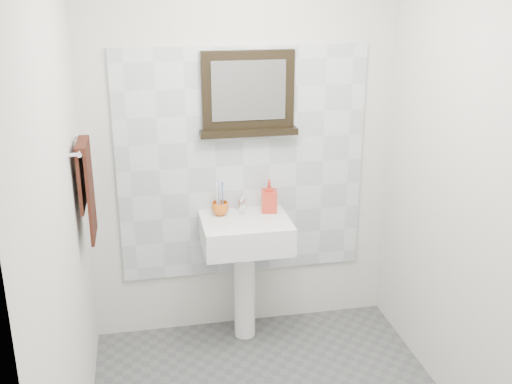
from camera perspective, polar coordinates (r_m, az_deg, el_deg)
back_wall at (r=3.84m, az=-1.31°, el=4.08°), size 2.00×0.01×2.50m
front_wall at (r=1.88m, az=10.76°, el=-13.47°), size 2.00×0.01×2.50m
left_wall at (r=2.77m, az=-18.00°, el=-3.03°), size 0.01×2.20×2.50m
right_wall at (r=3.19m, az=20.29°, el=-0.32°), size 0.01×2.20×2.50m
splashback at (r=3.86m, az=-1.27°, el=2.60°), size 1.60×0.02×1.50m
pedestal_sink at (r=3.82m, az=-1.01°, el=-5.15°), size 0.55×0.44×0.96m
toothbrush_cup at (r=3.81m, az=-3.44°, el=-1.58°), size 0.13×0.13×0.09m
toothbrushes at (r=3.78m, az=-3.52°, el=-0.44°), size 0.05×0.04×0.21m
soap_dispenser at (r=3.84m, az=1.25°, el=-0.38°), size 0.11×0.11×0.21m
framed_mirror at (r=3.73m, az=-0.76°, el=9.18°), size 0.61×0.11×0.52m
towel_bar at (r=3.33m, az=-16.30°, el=4.30°), size 0.07×0.40×0.03m
hand_towel at (r=3.39m, az=-15.85°, el=0.88°), size 0.06×0.30×0.55m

